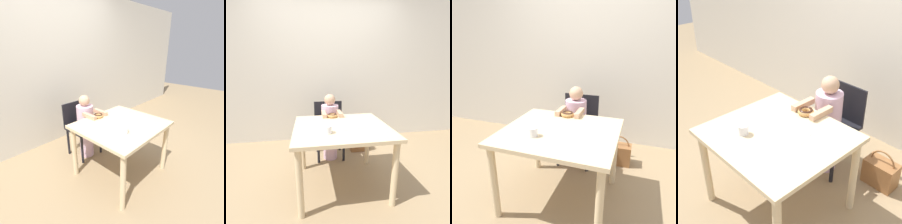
# 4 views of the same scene
# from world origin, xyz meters

# --- Properties ---
(ground_plane) EXTENTS (12.00, 12.00, 0.00)m
(ground_plane) POSITION_xyz_m (0.00, 0.00, 0.00)
(ground_plane) COLOR #997F5B
(wall_back) EXTENTS (8.00, 0.05, 2.50)m
(wall_back) POSITION_xyz_m (0.00, 1.44, 1.25)
(wall_back) COLOR silver
(wall_back) RESTS_ON ground_plane
(dining_table) EXTENTS (1.00, 0.92, 0.72)m
(dining_table) POSITION_xyz_m (0.00, 0.00, 0.61)
(dining_table) COLOR beige
(dining_table) RESTS_ON ground_plane
(chair) EXTENTS (0.43, 0.41, 0.82)m
(chair) POSITION_xyz_m (-0.05, 0.75, 0.45)
(chair) COLOR black
(chair) RESTS_ON ground_plane
(child_figure) EXTENTS (0.25, 0.46, 0.97)m
(child_figure) POSITION_xyz_m (-0.05, 0.63, 0.48)
(child_figure) COLOR silver
(child_figure) RESTS_ON ground_plane
(donut) EXTENTS (0.13, 0.13, 0.05)m
(donut) POSITION_xyz_m (-0.05, 0.35, 0.74)
(donut) COLOR tan
(donut) RESTS_ON dining_table
(napkin) EXTENTS (0.38, 0.38, 0.00)m
(napkin) POSITION_xyz_m (0.05, 0.05, 0.72)
(napkin) COLOR white
(napkin) RESTS_ON dining_table
(handbag) EXTENTS (0.30, 0.17, 0.36)m
(handbag) POSITION_xyz_m (0.45, 0.82, 0.13)
(handbag) COLOR brown
(handbag) RESTS_ON ground_plane
(cup) EXTENTS (0.08, 0.08, 0.07)m
(cup) POSITION_xyz_m (-0.17, -0.19, 0.75)
(cup) COLOR white
(cup) RESTS_ON dining_table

